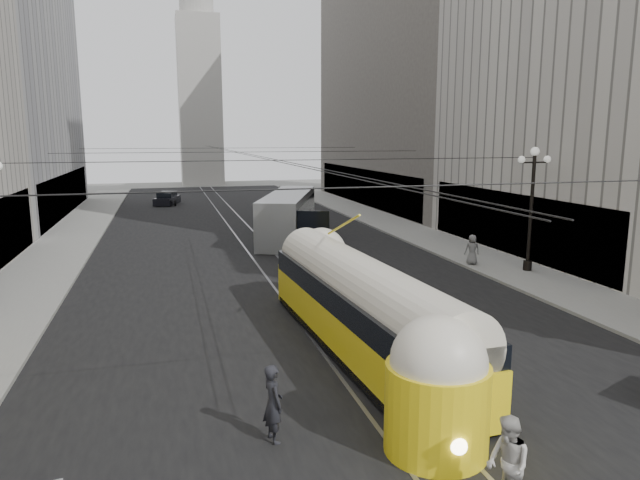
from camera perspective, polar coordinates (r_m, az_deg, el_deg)
road at (r=40.68m, az=-7.22°, el=0.26°), size 20.00×85.00×0.02m
sidewalk_left at (r=44.22m, az=-23.47°, el=0.39°), size 4.00×72.00×0.15m
sidewalk_right at (r=47.11m, az=6.77°, el=1.74°), size 4.00×72.00×0.15m
rail_left at (r=40.58m, az=-8.27°, el=0.22°), size 0.12×85.00×0.04m
rail_right at (r=40.79m, az=-6.17°, el=0.31°), size 0.12×85.00×0.04m
building_right_far at (r=61.49m, az=10.00°, el=18.83°), size 12.60×32.60×32.60m
distant_tower at (r=87.72m, az=-12.00°, el=15.28°), size 6.00×6.00×31.36m
lamppost_right_mid at (r=31.19m, az=20.41°, el=3.60°), size 1.86×0.44×6.37m
catenary at (r=39.10m, az=-7.03°, el=8.54°), size 25.00×72.00×0.23m
streetcar at (r=18.82m, az=4.10°, el=-6.57°), size 3.07×14.88×3.24m
city_bus at (r=40.03m, az=-3.18°, el=2.66°), size 6.58×12.81×3.14m
sedan_white_far at (r=55.55m, az=-3.72°, el=3.71°), size 3.47×5.10×1.49m
sedan_dark_far at (r=61.89m, az=-15.04°, el=3.99°), size 2.89×4.55×1.33m
pedestrian_crossing_a at (r=13.80m, az=-4.71°, el=-15.95°), size 0.59×0.77×1.88m
pedestrian_crossing_b at (r=12.11m, az=18.27°, el=-20.51°), size 0.81×0.98×1.88m
pedestrian_sidewalk_right at (r=32.13m, az=14.97°, el=-0.93°), size 0.89×0.65×1.64m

